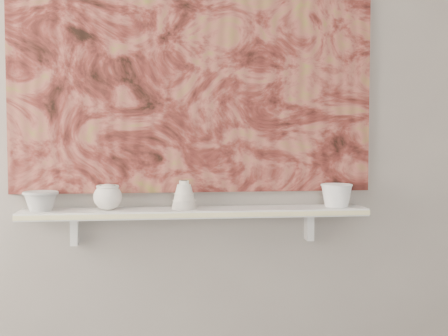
{
  "coord_description": "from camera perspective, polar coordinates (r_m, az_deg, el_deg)",
  "views": [
    {
      "loc": [
        -0.18,
        -1.0,
        1.25
      ],
      "look_at": [
        0.11,
        1.49,
        1.1
      ],
      "focal_mm": 50.0,
      "sensor_mm": 36.0,
      "label": 1
    }
  ],
  "objects": [
    {
      "name": "shelf",
      "position": [
        2.54,
        -2.62,
        -4.07
      ],
      "size": [
        1.4,
        0.18,
        0.03
      ],
      "primitive_type": "cube",
      "color": "silver",
      "rests_on": "wall_back"
    },
    {
      "name": "bracket_left",
      "position": [
        2.62,
        -13.51,
        -5.57
      ],
      "size": [
        0.03,
        0.06,
        0.12
      ],
      "primitive_type": "cube",
      "color": "silver",
      "rests_on": "wall_back"
    },
    {
      "name": "cup_cream",
      "position": [
        2.53,
        -10.59,
        -2.62
      ],
      "size": [
        0.14,
        0.14,
        0.1
      ],
      "primitive_type": null,
      "rotation": [
        0.0,
        0.0,
        0.28
      ],
      "color": "silver",
      "rests_on": "shelf"
    },
    {
      "name": "shelf_stripe",
      "position": [
        2.45,
        -2.47,
        -4.35
      ],
      "size": [
        1.4,
        0.01,
        0.02
      ],
      "primitive_type": "cube",
      "color": "beige",
      "rests_on": "shelf"
    },
    {
      "name": "bell_vessel",
      "position": [
        2.53,
        -3.67,
        -2.45
      ],
      "size": [
        0.13,
        0.13,
        0.12
      ],
      "primitive_type": null,
      "rotation": [
        0.0,
        0.0,
        0.29
      ],
      "color": "silver",
      "rests_on": "shelf"
    },
    {
      "name": "bowl_white",
      "position": [
        2.64,
        10.26,
        -2.45
      ],
      "size": [
        0.18,
        0.18,
        0.1
      ],
      "primitive_type": null,
      "rotation": [
        0.0,
        0.0,
        0.42
      ],
      "color": "white",
      "rests_on": "shelf"
    },
    {
      "name": "bracket_right",
      "position": [
        2.69,
        7.78,
        -5.28
      ],
      "size": [
        0.03,
        0.06,
        0.12
      ],
      "primitive_type": "cube",
      "color": "silver",
      "rests_on": "wall_back"
    },
    {
      "name": "bowl_grey",
      "position": [
        2.56,
        -16.42,
        -2.89
      ],
      "size": [
        0.16,
        0.16,
        0.08
      ],
      "primitive_type": null,
      "rotation": [
        0.0,
        0.0,
        -0.14
      ],
      "color": "#A0A09D",
      "rests_on": "shelf"
    },
    {
      "name": "house_motif",
      "position": [
        2.66,
        6.99,
        3.1
      ],
      "size": [
        0.09,
        0.0,
        0.08
      ],
      "primitive_type": "cube",
      "color": "black",
      "rests_on": "painting"
    },
    {
      "name": "wall_back",
      "position": [
        2.61,
        -2.8,
        5.7
      ],
      "size": [
        3.6,
        0.0,
        3.6
      ],
      "primitive_type": "plane",
      "rotation": [
        1.57,
        0.0,
        0.0
      ],
      "color": "gray",
      "rests_on": "floor"
    },
    {
      "name": "painting",
      "position": [
        2.61,
        -2.79,
        9.88
      ],
      "size": [
        1.5,
        0.02,
        1.1
      ],
      "primitive_type": "cube",
      "color": "maroon",
      "rests_on": "wall_back"
    }
  ]
}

